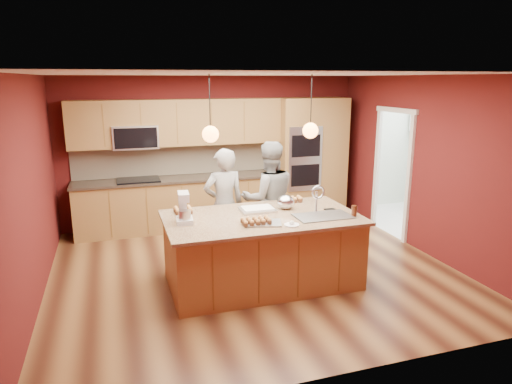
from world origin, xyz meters
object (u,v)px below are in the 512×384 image
object	(u,v)px
island	(263,249)
person_left	(224,205)
mixing_bowl	(286,202)
stand_mixer	(184,210)
person_right	(269,199)

from	to	relation	value
island	person_left	xyz separation A→B (m)	(-0.29, 0.95, 0.37)
island	mixing_bowl	world-z (taller)	island
stand_mixer	mixing_bowl	bearing A→B (deg)	13.37
person_right	stand_mixer	distance (m)	1.70
person_right	mixing_bowl	world-z (taller)	person_right
island	person_right	distance (m)	1.12
person_right	mixing_bowl	bearing A→B (deg)	93.78
person_left	stand_mixer	size ratio (longest dim) A/B	4.44
island	person_right	size ratio (longest dim) A/B	1.43
island	person_left	size ratio (longest dim) A/B	1.49
person_left	stand_mixer	xyz separation A→B (m)	(-0.72, -0.91, 0.24)
stand_mixer	person_right	bearing A→B (deg)	38.33
person_right	stand_mixer	bearing A→B (deg)	37.06
island	stand_mixer	xyz separation A→B (m)	(-1.01, 0.04, 0.61)
person_left	mixing_bowl	size ratio (longest dim) A/B	7.17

